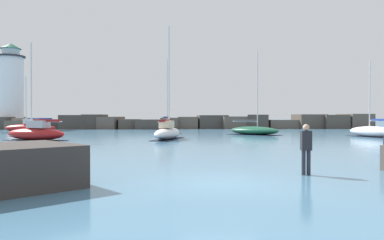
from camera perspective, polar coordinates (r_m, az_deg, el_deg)
ground_plane at (r=11.92m, az=4.55°, el=-9.39°), size 600.00×600.00×0.00m
open_sea_beyond at (r=122.60m, az=-3.33°, el=-0.41°), size 400.00×116.00×0.01m
breakwater_jetty at (r=62.82m, az=-0.41°, el=-0.40°), size 63.26×7.16×2.50m
lighthouse at (r=68.70m, az=-25.88°, el=3.90°), size 5.31×5.31×14.11m
foreground_rocks at (r=12.71m, az=14.55°, el=-6.13°), size 20.80×7.89×1.38m
sailboat_moored_0 at (r=41.39m, az=25.88°, el=-1.57°), size 3.47×6.10×7.72m
sailboat_moored_1 at (r=42.43m, az=9.40°, el=-1.56°), size 6.01×6.18×9.29m
sailboat_moored_2 at (r=51.69m, az=-23.43°, el=-1.06°), size 6.73×2.70×7.13m
sailboat_moored_4 at (r=33.81m, az=-3.75°, el=-1.85°), size 3.34×6.82×10.30m
sailboat_moored_5 at (r=46.45m, az=-3.86°, el=-1.14°), size 2.54×5.51×9.18m
sailboat_moored_6 at (r=34.98m, az=-22.69°, el=-1.81°), size 6.04×3.96×8.45m
person_on_rocks at (r=13.73m, az=16.99°, el=-3.87°), size 0.36×0.23×1.78m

